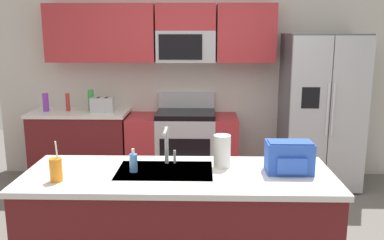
# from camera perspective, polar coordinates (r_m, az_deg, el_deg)

# --- Properties ---
(kitchen_wall_unit) EXTENTS (5.20, 0.43, 2.60)m
(kitchen_wall_unit) POSITION_cam_1_polar(r_m,az_deg,el_deg) (5.37, -0.83, 7.75)
(kitchen_wall_unit) COLOR beige
(kitchen_wall_unit) RESTS_ON ground
(back_counter) EXTENTS (1.20, 0.63, 0.90)m
(back_counter) POSITION_cam_1_polar(r_m,az_deg,el_deg) (5.48, -14.87, -3.42)
(back_counter) COLOR maroon
(back_counter) RESTS_ON ground
(range_oven) EXTENTS (1.36, 0.61, 1.10)m
(range_oven) POSITION_cam_1_polar(r_m,az_deg,el_deg) (5.28, -1.26, -3.71)
(range_oven) COLOR #B7BABF
(range_oven) RESTS_ON ground
(refrigerator) EXTENTS (0.90, 0.76, 1.85)m
(refrigerator) POSITION_cam_1_polar(r_m,az_deg,el_deg) (5.29, 17.14, 1.15)
(refrigerator) COLOR #4C4F54
(refrigerator) RESTS_ON ground
(island_counter) EXTENTS (2.18, 0.81, 0.90)m
(island_counter) POSITION_cam_1_polar(r_m,az_deg,el_deg) (3.14, -1.83, -14.94)
(island_counter) COLOR maroon
(island_counter) RESTS_ON ground
(toaster) EXTENTS (0.28, 0.16, 0.18)m
(toaster) POSITION_cam_1_polar(r_m,az_deg,el_deg) (5.24, -12.12, 2.05)
(toaster) COLOR #B7BABF
(toaster) RESTS_ON back_counter
(pepper_mill) EXTENTS (0.05, 0.05, 0.22)m
(pepper_mill) POSITION_cam_1_polar(r_m,az_deg,el_deg) (5.41, -16.61, 2.33)
(pepper_mill) COLOR #B2332D
(pepper_mill) RESTS_ON back_counter
(bottle_purple) EXTENTS (0.07, 0.07, 0.22)m
(bottle_purple) POSITION_cam_1_polar(r_m,az_deg,el_deg) (5.48, -19.36, 2.29)
(bottle_purple) COLOR purple
(bottle_purple) RESTS_ON back_counter
(bottle_green) EXTENTS (0.07, 0.07, 0.26)m
(bottle_green) POSITION_cam_1_polar(r_m,az_deg,el_deg) (5.36, -13.62, 2.63)
(bottle_green) COLOR green
(bottle_green) RESTS_ON back_counter
(sink_faucet) EXTENTS (0.09, 0.21, 0.28)m
(sink_faucet) POSITION_cam_1_polar(r_m,az_deg,el_deg) (3.10, -3.44, -3.10)
(sink_faucet) COLOR #B7BABF
(sink_faucet) RESTS_ON island_counter
(drink_cup_orange) EXTENTS (0.08, 0.08, 0.28)m
(drink_cup_orange) POSITION_cam_1_polar(r_m,az_deg,el_deg) (2.92, -18.09, -6.46)
(drink_cup_orange) COLOR orange
(drink_cup_orange) RESTS_ON island_counter
(soap_dispenser) EXTENTS (0.06, 0.06, 0.17)m
(soap_dispenser) POSITION_cam_1_polar(r_m,az_deg,el_deg) (2.99, -8.01, -5.78)
(soap_dispenser) COLOR #4C8CD8
(soap_dispenser) RESTS_ON island_counter
(paper_towel_roll) EXTENTS (0.12, 0.12, 0.24)m
(paper_towel_roll) POSITION_cam_1_polar(r_m,az_deg,el_deg) (3.05, 4.13, -4.27)
(paper_towel_roll) COLOR white
(paper_towel_roll) RESTS_ON island_counter
(backpack) EXTENTS (0.32, 0.22, 0.23)m
(backpack) POSITION_cam_1_polar(r_m,az_deg,el_deg) (3.01, 13.15, -4.88)
(backpack) COLOR blue
(backpack) RESTS_ON island_counter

